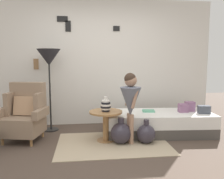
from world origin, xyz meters
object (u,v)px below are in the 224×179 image
object	(u,v)px
floor_lamp	(49,60)
book_on_daybed	(148,111)
person_child	(130,99)
demijohn_far	(146,134)
vase_striped	(106,105)
demijohn_near	(121,133)
daybed	(159,123)
side_table	(106,120)
armchair	(25,114)

from	to	relation	value
floor_lamp	book_on_daybed	distance (m)	2.09
person_child	demijohn_far	distance (m)	0.64
vase_striped	floor_lamp	bearing A→B (deg)	142.96
book_on_daybed	demijohn_near	xyz separation A→B (m)	(-0.60, -0.50, -0.24)
vase_striped	floor_lamp	xyz separation A→B (m)	(-0.99, 0.75, 0.74)
daybed	book_on_daybed	bearing A→B (deg)	157.18
daybed	floor_lamp	xyz separation A→B (m)	(-2.01, 0.46, 1.15)
demijohn_near	demijohn_far	world-z (taller)	demijohn_near
side_table	book_on_daybed	size ratio (longest dim) A/B	2.49
side_table	floor_lamp	bearing A→B (deg)	143.67
side_table	vase_striped	world-z (taller)	vase_striped
armchair	vase_striped	bearing A→B (deg)	-10.89
armchair	demijohn_near	size ratio (longest dim) A/B	2.27
floor_lamp	person_child	world-z (taller)	floor_lamp
daybed	book_on_daybed	world-z (taller)	book_on_daybed
demijohn_near	side_table	bearing A→B (deg)	147.53
floor_lamp	demijohn_far	world-z (taller)	floor_lamp
floor_lamp	demijohn_far	bearing A→B (deg)	-29.23
armchair	side_table	size ratio (longest dim) A/B	1.77
vase_striped	person_child	size ratio (longest dim) A/B	0.21
book_on_daybed	demijohn_far	bearing A→B (deg)	-109.33
floor_lamp	demijohn_near	bearing A→B (deg)	-35.63
floor_lamp	book_on_daybed	bearing A→B (deg)	-11.75
demijohn_near	demijohn_far	distance (m)	0.41
daybed	demijohn_far	size ratio (longest dim) A/B	4.97
floor_lamp	book_on_daybed	xyz separation A→B (m)	(1.82, -0.38, -0.94)
armchair	book_on_daybed	xyz separation A→B (m)	(2.19, 0.11, -0.02)
side_table	vase_striped	xyz separation A→B (m)	(-0.00, -0.02, 0.25)
demijohn_near	book_on_daybed	bearing A→B (deg)	39.91
armchair	person_child	size ratio (longest dim) A/B	0.84
demijohn_near	floor_lamp	bearing A→B (deg)	144.37
side_table	demijohn_far	xyz separation A→B (m)	(0.64, -0.18, -0.21)
armchair	vase_striped	size ratio (longest dim) A/B	3.93
floor_lamp	side_table	bearing A→B (deg)	-36.33
side_table	demijohn_far	world-z (taller)	side_table
side_table	demijohn_far	distance (m)	0.70
daybed	side_table	size ratio (longest dim) A/B	3.56
side_table	floor_lamp	size ratio (longest dim) A/B	0.35
vase_striped	demijohn_far	distance (m)	0.80
side_table	demijohn_near	distance (m)	0.33
daybed	person_child	xyz separation A→B (m)	(-0.64, -0.43, 0.54)
person_child	book_on_daybed	world-z (taller)	person_child
book_on_daybed	person_child	bearing A→B (deg)	-131.17
armchair	floor_lamp	distance (m)	1.10
vase_striped	floor_lamp	distance (m)	1.45
daybed	demijohn_near	size ratio (longest dim) A/B	4.56
demijohn_far	person_child	bearing A→B (deg)	174.56
armchair	vase_striped	world-z (taller)	armchair
floor_lamp	demijohn_far	size ratio (longest dim) A/B	3.96
floor_lamp	person_child	bearing A→B (deg)	-32.91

